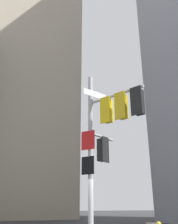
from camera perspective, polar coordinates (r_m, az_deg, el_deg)
building_mid_block at (r=43.41m, az=-15.52°, el=12.97°), size 16.09×16.09×49.88m
signal_pole_assembly at (r=10.38m, az=3.99°, el=-4.73°), size 1.97×3.30×7.14m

